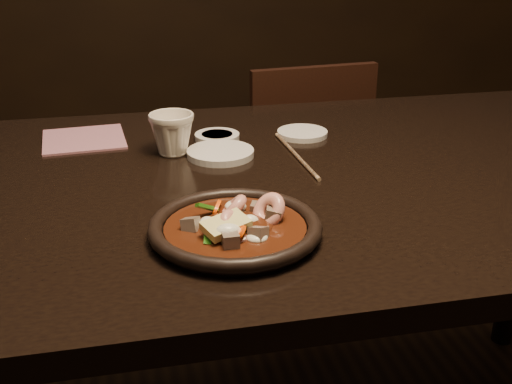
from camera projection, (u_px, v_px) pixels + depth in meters
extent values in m
cube|color=black|center=(319.00, 180.00, 1.18)|extent=(1.60, 0.90, 0.04)
cube|color=black|center=(290.00, 186.00, 2.04)|extent=(0.41, 0.41, 0.04)
cylinder|color=black|center=(314.00, 217.00, 2.29)|extent=(0.03, 0.03, 0.37)
cylinder|color=black|center=(351.00, 257.00, 2.02)|extent=(0.03, 0.03, 0.37)
cylinder|color=black|center=(232.00, 229.00, 2.21)|extent=(0.03, 0.03, 0.37)
cylinder|color=black|center=(258.00, 272.00, 1.94)|extent=(0.03, 0.03, 0.37)
cube|color=black|center=(313.00, 137.00, 1.80)|extent=(0.36, 0.06, 0.40)
cylinder|color=black|center=(235.00, 233.00, 0.92)|extent=(0.23, 0.23, 0.01)
torus|color=black|center=(235.00, 226.00, 0.92)|extent=(0.25, 0.25, 0.02)
cylinder|color=#39170A|center=(235.00, 229.00, 0.92)|extent=(0.21, 0.21, 0.01)
ellipsoid|color=#39170A|center=(235.00, 229.00, 0.92)|extent=(0.11, 0.11, 0.03)
torus|color=#E6A391|center=(269.00, 211.00, 0.94)|extent=(0.07, 0.07, 0.05)
torus|color=#E6A391|center=(232.00, 210.00, 0.96)|extent=(0.06, 0.06, 0.05)
torus|color=#E6A391|center=(234.00, 229.00, 0.90)|extent=(0.06, 0.06, 0.05)
cube|color=#7C6A5A|center=(230.00, 240.00, 0.86)|extent=(0.02, 0.02, 0.02)
cube|color=#7C6A5A|center=(237.00, 225.00, 0.92)|extent=(0.03, 0.03, 0.02)
cube|color=#7C6A5A|center=(191.00, 225.00, 0.91)|extent=(0.03, 0.03, 0.03)
cube|color=#7C6A5A|center=(258.00, 210.00, 0.97)|extent=(0.03, 0.03, 0.02)
cube|color=#7C6A5A|center=(273.00, 215.00, 0.93)|extent=(0.03, 0.03, 0.03)
cube|color=#7C6A5A|center=(258.00, 234.00, 0.89)|extent=(0.03, 0.04, 0.03)
cylinder|color=#FF4E08|center=(244.00, 221.00, 0.92)|extent=(0.05, 0.05, 0.02)
cylinder|color=#FF4E08|center=(239.00, 230.00, 0.88)|extent=(0.04, 0.04, 0.03)
cylinder|color=#FF4E08|center=(234.00, 220.00, 0.92)|extent=(0.05, 0.05, 0.04)
cylinder|color=#FF4E08|center=(217.00, 208.00, 0.97)|extent=(0.03, 0.04, 0.04)
cube|color=#266012|center=(233.00, 222.00, 0.93)|extent=(0.03, 0.02, 0.03)
cube|color=#266012|center=(251.00, 236.00, 0.89)|extent=(0.04, 0.02, 0.02)
cube|color=#266012|center=(226.00, 232.00, 0.89)|extent=(0.03, 0.03, 0.03)
cube|color=#266012|center=(224.00, 232.00, 0.90)|extent=(0.02, 0.04, 0.02)
cube|color=#266012|center=(231.00, 234.00, 0.88)|extent=(0.03, 0.03, 0.02)
cube|color=#266012|center=(208.00, 236.00, 0.88)|extent=(0.02, 0.04, 0.02)
cube|color=#266012|center=(207.00, 207.00, 0.95)|extent=(0.04, 0.02, 0.02)
ellipsoid|color=white|center=(236.00, 219.00, 0.91)|extent=(0.04, 0.04, 0.01)
ellipsoid|color=white|center=(257.00, 237.00, 0.89)|extent=(0.03, 0.03, 0.02)
ellipsoid|color=white|center=(235.00, 207.00, 0.97)|extent=(0.03, 0.03, 0.02)
ellipsoid|color=white|center=(250.00, 223.00, 0.92)|extent=(0.03, 0.02, 0.02)
ellipsoid|color=white|center=(228.00, 233.00, 0.87)|extent=(0.04, 0.03, 0.03)
ellipsoid|color=white|center=(208.00, 224.00, 0.92)|extent=(0.03, 0.04, 0.02)
cube|color=#F3E891|center=(226.00, 225.00, 0.89)|extent=(0.07, 0.06, 0.02)
cylinder|color=silver|center=(217.00, 137.00, 1.33)|extent=(0.09, 0.09, 0.01)
cylinder|color=silver|center=(220.00, 153.00, 1.24)|extent=(0.13, 0.13, 0.01)
cylinder|color=silver|center=(302.00, 133.00, 1.35)|extent=(0.11, 0.11, 0.01)
imported|color=silver|center=(172.00, 133.00, 1.23)|extent=(0.11, 0.11, 0.09)
cylinder|color=tan|center=(297.00, 156.00, 1.23)|extent=(0.02, 0.25, 0.01)
cylinder|color=tan|center=(295.00, 154.00, 1.24)|extent=(0.02, 0.25, 0.01)
cube|color=#A16372|center=(84.00, 139.00, 1.33)|extent=(0.17, 0.17, 0.00)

